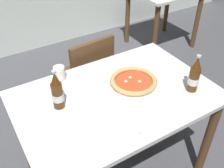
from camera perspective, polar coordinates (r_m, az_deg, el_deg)
dining_table_main at (r=1.66m, az=0.91°, el=-5.41°), size 1.20×0.80×0.75m
chair_behind_table at (r=2.21m, az=-5.47°, el=1.77°), size 0.44×0.44×0.85m
dining_table_background at (r=3.48m, az=11.20°, el=17.12°), size 0.80×0.70×0.75m
pizza_margherita_near at (r=1.66m, az=4.69°, el=0.52°), size 0.33×0.33×0.04m
beer_bottle_left at (r=1.47m, az=-11.84°, el=-1.76°), size 0.07×0.07×0.25m
beer_bottle_center at (r=1.63m, az=17.47°, el=1.65°), size 0.07×0.07×0.25m
napkin_with_cutlery at (r=1.38m, az=2.04°, el=-9.56°), size 0.23×0.23×0.01m
paper_cup at (r=1.71m, az=-11.37°, el=2.31°), size 0.07×0.07×0.09m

